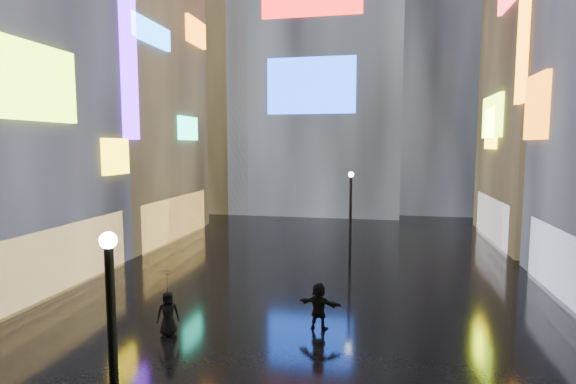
# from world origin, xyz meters

# --- Properties ---
(ground) EXTENTS (140.00, 140.00, 0.00)m
(ground) POSITION_xyz_m (0.00, 20.00, 0.00)
(ground) COLOR black
(ground) RESTS_ON ground
(building_left_far) EXTENTS (10.28, 12.00, 22.00)m
(building_left_far) POSITION_xyz_m (-15.98, 26.00, 10.98)
(building_left_far) COLOR black
(building_left_far) RESTS_ON ground
(tower_main) EXTENTS (16.00, 14.20, 42.00)m
(tower_main) POSITION_xyz_m (-3.00, 43.97, 21.01)
(tower_main) COLOR black
(tower_main) RESTS_ON ground
(tower_flank_right) EXTENTS (12.00, 12.00, 34.00)m
(tower_flank_right) POSITION_xyz_m (9.00, 46.00, 17.00)
(tower_flank_right) COLOR black
(tower_flank_right) RESTS_ON ground
(tower_flank_left) EXTENTS (10.00, 10.00, 26.00)m
(tower_flank_left) POSITION_xyz_m (-14.00, 42.00, 13.00)
(tower_flank_left) COLOR black
(tower_flank_left) RESTS_ON ground
(lamp_near) EXTENTS (0.30, 0.30, 5.20)m
(lamp_near) POSITION_xyz_m (-1.32, 3.09, 2.94)
(lamp_near) COLOR black
(lamp_near) RESTS_ON ground
(lamp_far) EXTENTS (0.30, 0.30, 5.20)m
(lamp_far) POSITION_xyz_m (1.65, 21.45, 2.94)
(lamp_far) COLOR black
(lamp_far) RESTS_ON ground
(pedestrian_4) EXTENTS (0.91, 0.79, 1.58)m
(pedestrian_4) POSITION_xyz_m (-3.97, 10.36, 0.79)
(pedestrian_4) COLOR black
(pedestrian_4) RESTS_ON ground
(pedestrian_5) EXTENTS (1.67, 0.80, 1.73)m
(pedestrian_5) POSITION_xyz_m (1.15, 11.97, 0.86)
(pedestrian_5) COLOR black
(pedestrian_5) RESTS_ON ground
(umbrella_2) EXTENTS (1.25, 1.25, 0.81)m
(umbrella_2) POSITION_xyz_m (-3.97, 10.36, 1.98)
(umbrella_2) COLOR black
(umbrella_2) RESTS_ON pedestrian_4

